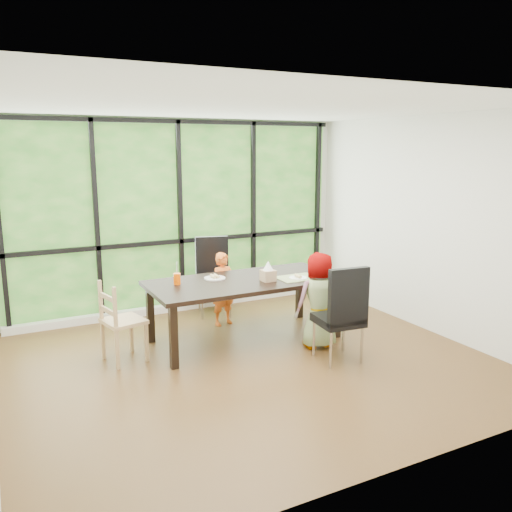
% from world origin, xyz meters
% --- Properties ---
extents(ground, '(5.00, 5.00, 0.00)m').
position_xyz_m(ground, '(0.00, 0.00, 0.00)').
color(ground, black).
rests_on(ground, ground).
extents(back_wall, '(5.00, 0.00, 5.00)m').
position_xyz_m(back_wall, '(0.00, 2.25, 1.35)').
color(back_wall, silver).
rests_on(back_wall, ground).
extents(foliage_backdrop, '(4.80, 0.02, 2.65)m').
position_xyz_m(foliage_backdrop, '(0.00, 2.23, 1.35)').
color(foliage_backdrop, '#1E4B17').
rests_on(foliage_backdrop, back_wall).
extents(window_mullions, '(4.80, 0.06, 2.65)m').
position_xyz_m(window_mullions, '(0.00, 2.19, 1.35)').
color(window_mullions, black).
rests_on(window_mullions, back_wall).
extents(window_sill, '(4.80, 0.12, 0.10)m').
position_xyz_m(window_sill, '(0.00, 2.15, 0.05)').
color(window_sill, silver).
rests_on(window_sill, ground).
extents(dining_table, '(2.39, 1.30, 0.75)m').
position_xyz_m(dining_table, '(0.26, 0.65, 0.38)').
color(dining_table, black).
rests_on(dining_table, ground).
extents(chair_window_leather, '(0.56, 0.56, 1.08)m').
position_xyz_m(chair_window_leather, '(0.30, 1.73, 0.54)').
color(chair_window_leather, black).
rests_on(chair_window_leather, ground).
extents(chair_interior_leather, '(0.50, 0.50, 1.08)m').
position_xyz_m(chair_interior_leather, '(0.89, -0.38, 0.54)').
color(chair_interior_leather, black).
rests_on(chair_interior_leather, ground).
extents(chair_end_beech, '(0.48, 0.50, 0.90)m').
position_xyz_m(chair_end_beech, '(-1.20, 0.67, 0.45)').
color(chair_end_beech, tan).
rests_on(chair_end_beech, ground).
extents(child_toddler, '(0.39, 0.30, 0.97)m').
position_xyz_m(child_toddler, '(0.26, 1.30, 0.48)').
color(child_toddler, orange).
rests_on(child_toddler, ground).
extents(child_older, '(0.60, 0.44, 1.13)m').
position_xyz_m(child_older, '(0.94, 0.05, 0.56)').
color(child_older, slate).
rests_on(child_older, ground).
extents(placemat, '(0.48, 0.35, 0.01)m').
position_xyz_m(placemat, '(0.86, 0.44, 0.75)').
color(placemat, tan).
rests_on(placemat, dining_table).
extents(plate_far, '(0.26, 0.26, 0.02)m').
position_xyz_m(plate_far, '(-0.04, 0.86, 0.76)').
color(plate_far, white).
rests_on(plate_far, dining_table).
extents(plate_near, '(0.22, 0.22, 0.01)m').
position_xyz_m(plate_near, '(0.86, 0.42, 0.76)').
color(plate_near, white).
rests_on(plate_near, dining_table).
extents(orange_cup, '(0.08, 0.08, 0.13)m').
position_xyz_m(orange_cup, '(-0.53, 0.82, 0.81)').
color(orange_cup, '#FF5700').
rests_on(orange_cup, dining_table).
extents(green_cup, '(0.08, 0.08, 0.12)m').
position_xyz_m(green_cup, '(1.18, 0.33, 0.81)').
color(green_cup, '#4FC83B').
rests_on(green_cup, dining_table).
extents(tissue_box, '(0.15, 0.15, 0.13)m').
position_xyz_m(tissue_box, '(0.48, 0.48, 0.82)').
color(tissue_box, tan).
rests_on(tissue_box, dining_table).
extents(crepe_rolls_far, '(0.10, 0.12, 0.04)m').
position_xyz_m(crepe_rolls_far, '(-0.04, 0.86, 0.78)').
color(crepe_rolls_far, tan).
rests_on(crepe_rolls_far, plate_far).
extents(crepe_rolls_near, '(0.05, 0.12, 0.04)m').
position_xyz_m(crepe_rolls_near, '(0.86, 0.42, 0.78)').
color(crepe_rolls_near, tan).
rests_on(crepe_rolls_near, plate_near).
extents(straw_white, '(0.01, 0.04, 0.20)m').
position_xyz_m(straw_white, '(-0.53, 0.82, 0.92)').
color(straw_white, white).
rests_on(straw_white, orange_cup).
extents(straw_pink, '(0.01, 0.04, 0.20)m').
position_xyz_m(straw_pink, '(1.18, 0.33, 0.91)').
color(straw_pink, pink).
rests_on(straw_pink, green_cup).
extents(tissue, '(0.12, 0.12, 0.11)m').
position_xyz_m(tissue, '(0.48, 0.48, 0.94)').
color(tissue, white).
rests_on(tissue, tissue_box).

